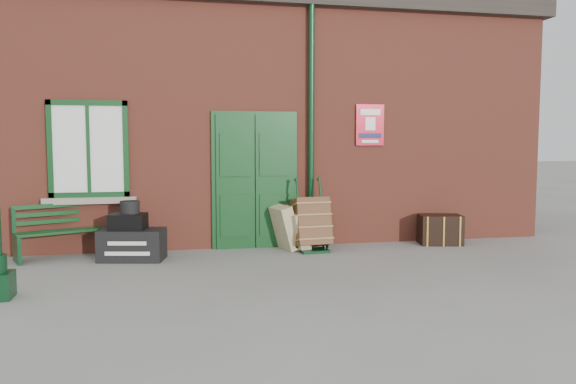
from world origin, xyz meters
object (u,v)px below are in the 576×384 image
object	(u,v)px
bench	(63,229)
dark_trunk	(440,230)
porter_trolley	(311,223)
houdini_trunk	(132,245)

from	to	relation	value
bench	dark_trunk	size ratio (longest dim) A/B	2.03
porter_trolley	dark_trunk	bearing A→B (deg)	-2.17
bench	dark_trunk	xyz separation A→B (m)	(6.15, -0.17, -0.17)
bench	dark_trunk	world-z (taller)	bench
bench	houdini_trunk	distance (m)	1.14
houdini_trunk	dark_trunk	distance (m)	5.12
porter_trolley	bench	bearing A→B (deg)	171.51
bench	houdini_trunk	size ratio (longest dim) A/B	1.54
houdini_trunk	porter_trolley	world-z (taller)	porter_trolley
houdini_trunk	porter_trolley	size ratio (longest dim) A/B	0.81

